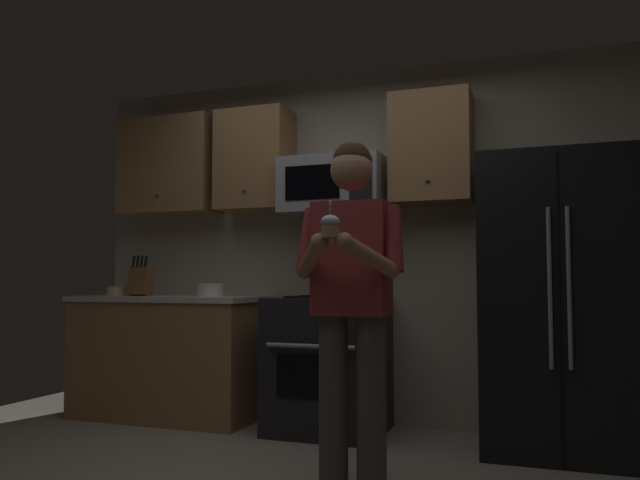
{
  "coord_description": "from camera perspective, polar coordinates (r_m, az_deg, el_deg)",
  "views": [
    {
      "loc": [
        1.31,
        -2.84,
        1.04
      ],
      "look_at": [
        0.17,
        0.3,
        1.25
      ],
      "focal_mm": 35.91,
      "sensor_mm": 36.0,
      "label": 1
    }
  ],
  "objects": [
    {
      "name": "oven_range",
      "position": [
        4.49,
        0.75,
        -11.02
      ],
      "size": [
        0.76,
        0.7,
        0.93
      ],
      "color": "black",
      "rests_on": "ground"
    },
    {
      "name": "bowl_large_white",
      "position": [
        4.8,
        -9.78,
        -4.4
      ],
      "size": [
        0.2,
        0.2,
        0.09
      ],
      "color": "white",
      "rests_on": "counter_left"
    },
    {
      "name": "cabinet_row_upper",
      "position": [
        4.91,
        -5.01,
        7.09
      ],
      "size": [
        2.78,
        0.36,
        0.76
      ],
      "color": "#9E7247"
    },
    {
      "name": "knife_block",
      "position": [
        5.13,
        -15.67,
        -3.54
      ],
      "size": [
        0.16,
        0.15,
        0.32
      ],
      "color": "brown",
      "rests_on": "counter_left"
    },
    {
      "name": "person",
      "position": [
        3.27,
        2.8,
        -4.38
      ],
      "size": [
        0.6,
        0.48,
        1.76
      ],
      "color": "#4C4742",
      "rests_on": "ground"
    },
    {
      "name": "bowl_small_colored",
      "position": [
        5.29,
        -17.69,
        -4.33
      ],
      "size": [
        0.16,
        0.16,
        0.07
      ],
      "color": "beige",
      "rests_on": "counter_left"
    },
    {
      "name": "microwave",
      "position": [
        4.61,
        1.22,
        4.87
      ],
      "size": [
        0.74,
        0.41,
        0.4
      ],
      "color": "#9EA0A5"
    },
    {
      "name": "cupcake",
      "position": [
        2.97,
        0.92,
        1.27
      ],
      "size": [
        0.09,
        0.09,
        0.17
      ],
      "color": "#A87F56"
    },
    {
      "name": "counter_left",
      "position": [
        5.08,
        -13.39,
        -10.05
      ],
      "size": [
        1.44,
        0.66,
        0.92
      ],
      "color": "#9E7247",
      "rests_on": "ground"
    },
    {
      "name": "refrigerator",
      "position": [
        4.17,
        20.53,
        -5.3
      ],
      "size": [
        0.9,
        0.75,
        1.8
      ],
      "color": "black",
      "rests_on": "ground"
    },
    {
      "name": "wall_back",
      "position": [
        4.78,
        3.97,
        -0.49
      ],
      "size": [
        4.4,
        0.1,
        2.6
      ],
      "primitive_type": "cube",
      "color": "#B7AD99",
      "rests_on": "ground"
    }
  ]
}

